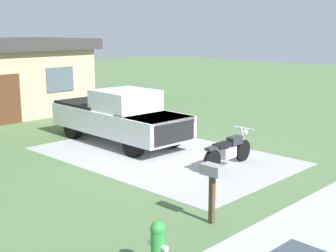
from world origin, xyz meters
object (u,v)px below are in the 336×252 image
Objects in this scene: fire_hydrant at (158,247)px; mailbox at (212,178)px; pickup_truck at (118,116)px; motorcycle at (229,151)px.

mailbox is at bearing 15.02° from fire_hydrant.
pickup_truck is 4.52× the size of mailbox.
fire_hydrant is at bearing -153.80° from motorcycle.
pickup_truck is at bearing 94.09° from motorcycle.
fire_hydrant is (-5.64, -2.78, -0.05)m from motorcycle.
motorcycle reaches higher than fire_hydrant.
fire_hydrant is at bearing -164.98° from mailbox.
pickup_truck reaches higher than mailbox.
motorcycle is 4.19m from mailbox.
pickup_truck reaches higher than fire_hydrant.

